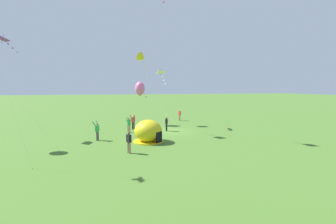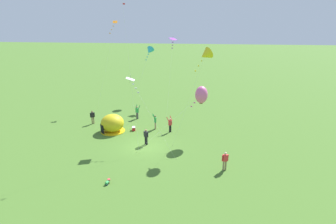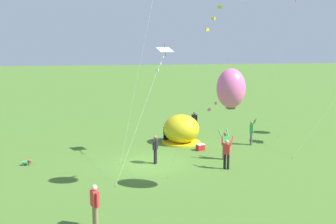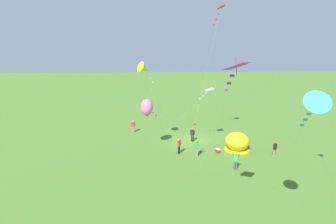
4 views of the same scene
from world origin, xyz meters
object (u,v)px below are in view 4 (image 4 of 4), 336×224
(person_center_field, at_px, (192,134))
(kite_cyan, at_px, (313,106))
(cooler_box, at_px, (218,151))
(kite_pink, at_px, (147,107))
(kite_yellow, at_px, (144,69))
(toddler_crawling, at_px, (194,123))
(kite_purple, at_px, (234,72))
(person_strolling, at_px, (133,126))
(person_arms_raised, at_px, (197,147))
(person_with_toddler, at_px, (179,145))
(kite_red, at_px, (219,13))
(person_watching_sky, at_px, (275,148))
(person_near_tent, at_px, (236,160))
(kite_white, at_px, (208,91))
(popup_tent, at_px, (237,142))

(person_center_field, height_order, kite_cyan, kite_cyan)
(cooler_box, distance_m, kite_pink, 9.26)
(kite_yellow, bearing_deg, cooler_box, 168.75)
(toddler_crawling, bearing_deg, kite_purple, 84.62)
(cooler_box, distance_m, person_strolling, 12.73)
(person_strolling, relative_size, person_center_field, 1.00)
(person_center_field, bearing_deg, kite_purple, 87.31)
(person_arms_raised, xyz_separation_m, kite_purple, (0.62, 11.86, 8.62))
(kite_yellow, height_order, kite_pink, kite_yellow)
(person_center_field, bearing_deg, toddler_crawling, -101.16)
(person_with_toddler, bearing_deg, person_arms_raised, 160.55)
(kite_red, bearing_deg, person_watching_sky, 147.99)
(toddler_crawling, relative_size, person_center_field, 0.32)
(person_watching_sky, xyz_separation_m, kite_cyan, (5.05, 11.70, 7.07))
(cooler_box, relative_size, person_strolling, 0.35)
(person_strolling, height_order, person_near_tent, person_near_tent)
(person_with_toddler, xyz_separation_m, kite_yellow, (3.71, -1.70, 8.16))
(kite_red, height_order, kite_yellow, kite_red)
(cooler_box, distance_m, kite_purple, 16.04)
(kite_cyan, bearing_deg, person_center_field, -79.92)
(person_with_toddler, height_order, person_near_tent, same)
(person_strolling, xyz_separation_m, person_near_tent, (-10.74, 11.66, 0.03))
(kite_cyan, bearing_deg, toddler_crawling, -86.43)
(person_near_tent, relative_size, kite_red, 0.12)
(person_near_tent, bearing_deg, person_center_field, -69.15)
(cooler_box, bearing_deg, kite_pink, -8.90)
(cooler_box, height_order, kite_yellow, kite_yellow)
(toddler_crawling, distance_m, kite_cyan, 25.41)
(person_watching_sky, relative_size, person_near_tent, 0.91)
(person_near_tent, xyz_separation_m, kite_white, (1.40, -6.78, 5.49))
(toddler_crawling, xyz_separation_m, kite_red, (-0.83, 8.85, 14.71))
(person_watching_sky, bearing_deg, popup_tent, -31.82)
(toddler_crawling, height_order, kite_yellow, kite_yellow)
(person_near_tent, height_order, kite_cyan, kite_cyan)
(person_watching_sky, xyz_separation_m, person_arms_raised, (8.16, -0.62, 0.03))
(person_watching_sky, relative_size, kite_pink, 0.25)
(person_strolling, relative_size, kite_purple, 0.17)
(person_center_field, height_order, kite_pink, kite_pink)
(cooler_box, height_order, person_near_tent, person_near_tent)
(person_arms_raised, bearing_deg, cooler_box, -162.85)
(person_watching_sky, bearing_deg, toddler_crawling, -62.19)
(popup_tent, relative_size, person_arms_raised, 1.49)
(person_watching_sky, distance_m, person_strolling, 18.24)
(kite_red, xyz_separation_m, kite_yellow, (8.04, 0.59, -5.73))
(kite_white, bearing_deg, kite_purple, 81.62)
(person_center_field, bearing_deg, kite_white, 150.22)
(toddler_crawling, xyz_separation_m, person_watching_sky, (-6.55, 12.43, 0.79))
(kite_white, bearing_deg, kite_cyan, 95.28)
(person_watching_sky, height_order, kite_red, kite_red)
(person_strolling, xyz_separation_m, kite_pink, (-2.31, 6.41, 4.02))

